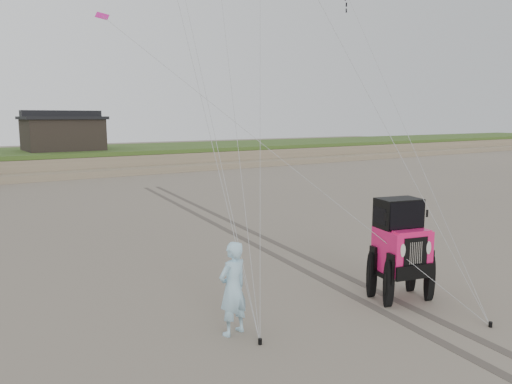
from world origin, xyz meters
TOP-DOWN VIEW (x-y plane):
  - ground at (0.00, 0.00)m, footprint 160.00×160.00m
  - dune_ridge at (0.00, 37.50)m, footprint 160.00×14.25m
  - cabin at (2.00, 37.00)m, footprint 6.40×5.40m
  - jeep at (1.47, 0.38)m, footprint 3.57×5.82m
  - man at (-3.04, 0.98)m, footprint 0.81×0.62m
  - stake_main at (-2.85, 0.25)m, footprint 0.08×0.08m
  - stake_aux at (1.76, -1.85)m, footprint 0.08×0.08m
  - tire_tracks at (2.00, 8.00)m, footprint 5.22×29.74m

SIDE VIEW (x-z plane):
  - ground at x=0.00m, z-range 0.00..0.00m
  - tire_tracks at x=2.00m, z-range 0.00..0.01m
  - stake_main at x=-2.85m, z-range 0.00..0.12m
  - stake_aux at x=1.76m, z-range 0.00..0.12m
  - dune_ridge at x=0.00m, z-range -0.04..1.68m
  - man at x=-3.04m, z-range 0.00..1.99m
  - jeep at x=1.47m, z-range 0.00..2.02m
  - cabin at x=2.00m, z-range 1.56..4.91m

